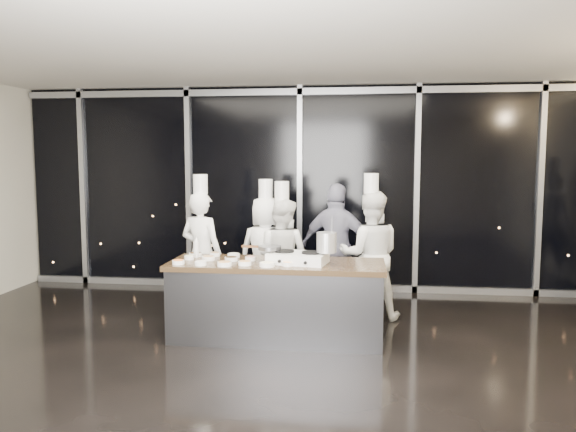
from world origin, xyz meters
name	(u,v)px	position (x,y,z in m)	size (l,w,h in m)	color
ground	(263,367)	(0.00, 0.00, 0.00)	(9.00, 9.00, 0.00)	black
room_shell	(280,141)	(0.18, 0.00, 2.25)	(9.02, 7.02, 3.21)	#BDB7A2
window_wall	(300,189)	(0.00, 3.43, 1.60)	(8.90, 0.11, 3.20)	black
demo_counter	(277,300)	(0.00, 0.90, 0.45)	(2.46, 0.86, 0.90)	#3A3A3F
stove	(298,258)	(0.25, 0.86, 0.96)	(0.71, 0.51, 0.14)	white
frying_pan	(269,248)	(-0.09, 0.91, 1.06)	(0.48, 0.31, 0.04)	gray
stock_pot	(327,242)	(0.58, 0.82, 1.15)	(0.22, 0.22, 0.22)	silver
prep_bowls	(230,260)	(-0.53, 0.85, 0.93)	(1.37, 0.73, 0.05)	white
squeeze_bottle	(196,248)	(-1.00, 1.08, 1.02)	(0.07, 0.07, 0.25)	silver
chef_far_left	(202,252)	(-1.14, 1.78, 0.84)	(0.69, 0.56, 1.87)	white
chef_left	(266,252)	(-0.33, 2.14, 0.80)	(0.82, 0.58, 1.80)	white
chef_center	(282,255)	(-0.08, 1.97, 0.79)	(0.90, 0.80, 1.78)	white
guest	(337,248)	(0.64, 2.18, 0.87)	(1.10, 0.69, 1.74)	#151539
chef_right	(370,254)	(1.08, 1.91, 0.84)	(0.83, 0.65, 1.89)	white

